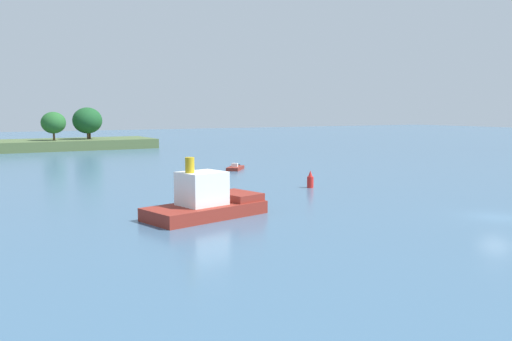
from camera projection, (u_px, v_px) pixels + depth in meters
The scene contains 5 objects.
ground_plane at pixel (497, 217), 41.89m from camera, with size 400.00×400.00×0.00m, color #3D607F.
treeline_island at pixel (26, 138), 111.32m from camera, with size 53.03×15.29×9.37m.
small_motorboat at pixel (235, 168), 75.25m from camera, with size 3.88×4.07×0.96m.
tugboat at pixel (207, 202), 42.03m from camera, with size 10.25×6.38×4.81m.
channel_buoy_red at pixel (310, 180), 57.81m from camera, with size 0.70×0.70×1.90m.
Camera 1 is at (-36.75, -26.56, 8.37)m, focal length 37.47 mm.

